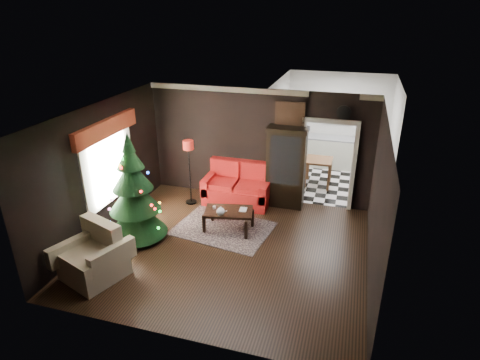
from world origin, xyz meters
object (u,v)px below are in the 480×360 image
(floor_lamp, at_px, (190,173))
(coffee_table, at_px, (229,220))
(christmas_tree, at_px, (134,192))
(teapot, at_px, (221,211))
(armchair, at_px, (92,255))
(kitchen_table, at_px, (318,172))
(wall_clock, at_px, (344,112))
(curio_cabinet, at_px, (286,169))
(loveseat, at_px, (238,184))

(floor_lamp, height_order, coffee_table, floor_lamp)
(christmas_tree, height_order, teapot, christmas_tree)
(floor_lamp, xyz_separation_m, armchair, (-0.54, -3.24, -0.37))
(coffee_table, xyz_separation_m, teapot, (-0.10, -0.25, 0.32))
(kitchen_table, bearing_deg, coffee_table, -118.39)
(christmas_tree, distance_m, kitchen_table, 5.13)
(armchair, relative_size, teapot, 5.16)
(teapot, height_order, wall_clock, wall_clock)
(curio_cabinet, height_order, kitchen_table, curio_cabinet)
(christmas_tree, height_order, armchair, christmas_tree)
(coffee_table, height_order, kitchen_table, kitchen_table)
(wall_clock, bearing_deg, kitchen_table, 113.75)
(christmas_tree, relative_size, teapot, 12.20)
(loveseat, relative_size, curio_cabinet, 0.89)
(teapot, xyz_separation_m, wall_clock, (2.25, 1.97, 1.81))
(loveseat, bearing_deg, curio_cabinet, 10.83)
(kitchen_table, bearing_deg, christmas_tree, -131.60)
(curio_cabinet, distance_m, coffee_table, 1.95)
(wall_clock, bearing_deg, teapot, -138.82)
(christmas_tree, distance_m, wall_clock, 4.87)
(curio_cabinet, bearing_deg, teapot, -120.47)
(teapot, relative_size, wall_clock, 0.61)
(armchair, distance_m, coffee_table, 2.93)
(christmas_tree, bearing_deg, armchair, -92.85)
(loveseat, xyz_separation_m, christmas_tree, (-1.58, -2.15, 0.55))
(loveseat, height_order, floor_lamp, floor_lamp)
(floor_lamp, relative_size, christmas_tree, 0.68)
(christmas_tree, xyz_separation_m, wall_clock, (3.93, 2.55, 1.33))
(curio_cabinet, relative_size, christmas_tree, 0.79)
(armchair, xyz_separation_m, coffee_table, (1.84, 2.28, -0.22))
(loveseat, height_order, armchair, loveseat)
(coffee_table, bearing_deg, wall_clock, 38.64)
(loveseat, bearing_deg, christmas_tree, -126.21)
(christmas_tree, relative_size, coffee_table, 2.32)
(kitchen_table, bearing_deg, floor_lamp, -145.35)
(floor_lamp, bearing_deg, armchair, -99.51)
(wall_clock, bearing_deg, armchair, -134.99)
(loveseat, xyz_separation_m, coffee_table, (0.19, -1.33, -0.26))
(coffee_table, bearing_deg, teapot, -111.44)
(floor_lamp, xyz_separation_m, christmas_tree, (-0.47, -1.80, 0.22))
(curio_cabinet, bearing_deg, floor_lamp, -165.63)
(curio_cabinet, distance_m, teapot, 2.11)
(loveseat, bearing_deg, wall_clock, 9.66)
(teapot, bearing_deg, loveseat, 93.46)
(curio_cabinet, bearing_deg, loveseat, -169.17)
(floor_lamp, bearing_deg, kitchen_table, 34.65)
(christmas_tree, height_order, kitchen_table, christmas_tree)
(loveseat, xyz_separation_m, armchair, (-1.65, -3.60, -0.04))
(curio_cabinet, height_order, christmas_tree, christmas_tree)
(armchair, bearing_deg, floor_lamp, 100.46)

